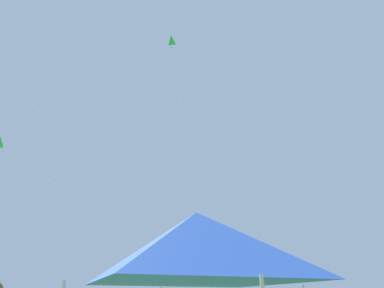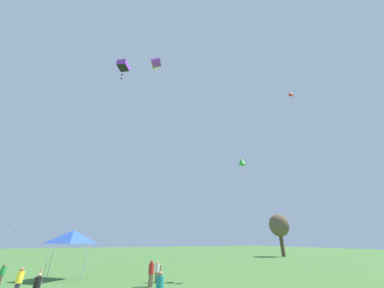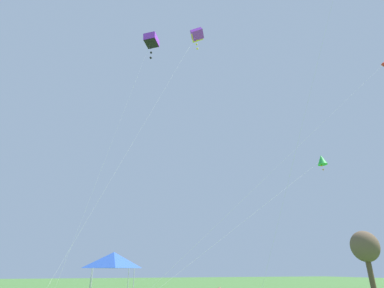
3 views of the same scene
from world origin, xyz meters
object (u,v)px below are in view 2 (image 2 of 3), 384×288
Objects in this scene: person_black_shirt at (37,286)px; kite_green_diamond_0 at (242,161)px; person_green_shirt at (2,274)px; kite_purple_box_4 at (123,66)px; kite_red_diamond_3 at (291,94)px; kite_purple_box_2 at (156,63)px; person_teal_shirt at (160,288)px; person_yellow_shirt at (19,281)px; person_white_shirt at (157,271)px; festival_tent at (73,237)px; person_red_shirt at (151,272)px.

person_black_shirt is 19.68m from kite_green_diamond_0.
kite_purple_box_4 reaches higher than person_green_shirt.
kite_red_diamond_3 is (2.42, 7.50, 10.04)m from kite_green_diamond_0.
kite_purple_box_4 is at bearing -142.84° from kite_purple_box_2.
kite_red_diamond_3 is at bearing 72.10° from kite_green_diamond_0.
person_black_shirt is 27.00m from kite_purple_box_4.
person_yellow_shirt is at bearing 154.21° from person_teal_shirt.
kite_red_diamond_3 is at bearing -46.45° from person_white_shirt.
kite_purple_box_4 is (-6.46, 4.10, 25.37)m from person_yellow_shirt.
kite_red_diamond_3 is at bearing 67.45° from festival_tent.
person_teal_shirt is at bearing -162.93° from person_green_shirt.
person_black_shirt is at bearing -84.90° from kite_green_diamond_0.
kite_red_diamond_3 is 23.88m from kite_purple_box_4.
person_yellow_shirt is 0.07× the size of kite_purple_box_2.
festival_tent is 2.65× the size of person_white_shirt.
person_white_shirt is at bearing 56.19° from festival_tent.
person_green_shirt is at bearing 78.38° from person_black_shirt.
festival_tent is 21.66m from kite_purple_box_2.
person_white_shirt is at bearing 86.64° from kite_purple_box_2.
kite_purple_box_2 is (-2.44, -10.15, 12.61)m from kite_green_diamond_0.
person_teal_shirt is (12.56, 5.15, -2.61)m from festival_tent.
kite_purple_box_4 reaches higher than kite_red_diamond_3.
person_teal_shirt is at bearing -2.66° from kite_purple_box_2.
person_green_shirt is (-11.73, -9.62, -0.17)m from person_teal_shirt.
festival_tent is at bearing 158.35° from person_yellow_shirt.
person_yellow_shirt is 0.91× the size of person_red_shirt.
person_teal_shirt is 0.08× the size of kite_red_diamond_3.
kite_green_diamond_0 is 21.56m from kite_purple_box_4.
festival_tent is at bearing 47.94° from person_black_shirt.
person_red_shirt is (0.02, 8.55, 0.09)m from person_yellow_shirt.
person_white_shirt is at bearing 88.75° from person_teal_shirt.
person_black_shirt is 0.11× the size of kite_green_diamond_0.
festival_tent is 9.37m from person_red_shirt.
kite_green_diamond_0 reaches higher than festival_tent.
person_teal_shirt is at bearing 114.03° from person_red_shirt.
person_green_shirt is 23.61m from kite_green_diamond_0.
kite_purple_box_4 is (-7.25, -13.79, 14.90)m from kite_green_diamond_0.
person_red_shirt is 26.47m from kite_purple_box_4.
kite_purple_box_4 reaches higher than festival_tent.
kite_green_diamond_0 is (-1.48, 16.58, 10.50)m from person_black_shirt.
person_green_shirt is (0.83, -4.48, -2.78)m from festival_tent.
kite_purple_box_2 reaches higher than person_red_shirt.
kite_red_diamond_3 is (-2.94, 18.01, 20.44)m from person_teal_shirt.
kite_purple_box_4 is (-8.73, 2.79, 25.40)m from person_black_shirt.
kite_red_diamond_3 reaches higher than person_teal_shirt.
kite_purple_box_2 reaches higher than festival_tent.
person_black_shirt is 0.07× the size of kite_purple_box_4.
person_yellow_shirt is 32.80m from kite_red_diamond_3.
kite_purple_box_2 is (3.92, 9.99, 23.18)m from person_green_shirt.
person_yellow_shirt is 0.07× the size of kite_red_diamond_3.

